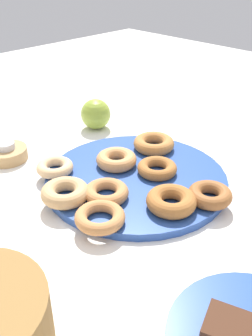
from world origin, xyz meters
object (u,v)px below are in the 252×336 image
Objects in this scene: donut_7 at (100,217)px; candle_holder at (7,154)px; donut_2 at (115,160)px; donut_3 at (106,192)px; tealight at (5,146)px; apple at (96,114)px; donut_6 at (154,143)px; brownie_far at (227,332)px; donut_8 at (210,195)px; donut_1 at (55,167)px; donut_plate at (136,178)px; donut_0 at (65,193)px; donut_4 at (171,201)px; donut_5 at (157,168)px.

donut_7 is 0.34m from candle_holder.
donut_2 is 1.03× the size of donut_3.
apple is at bearing -93.26° from tealight.
donut_6 is 1.71× the size of brownie_far.
donut_7 is 0.21m from donut_8.
donut_plate is at bearing -139.56° from donut_1.
donut_plate is 0.16m from donut_0.
brownie_far is at bearing 142.96° from donut_4.
donut_6 is (0.18, -0.15, -0.00)m from donut_4.
donut_3 is 0.23m from donut_6.
donut_5 is 0.30m from apple.
donut_2 is at bearing -26.31° from brownie_far.
donut_5 is at bearing -124.07° from donut_plate.
donut_8 is 0.47m from candle_holder.
donut_4 is 1.11× the size of donut_5.
donut_4 is at bearing 139.12° from donut_6.
donut_6 is 1.19× the size of apple.
donut_5 is 0.20m from donut_7.
donut_2 reaches higher than donut_8.
donut_6 is at bearing -66.93° from donut_7.
tealight is at bearing 31.90° from donut_2.
donut_1 is 0.15m from candle_holder.
donut_5 reaches higher than donut_plate.
brownie_far is (-0.47, 0.09, 0.01)m from donut_1.
donut_6 reaches higher than donut_8.
donut_4 reaches higher than candle_holder.
donut_2 is 0.26m from candle_holder.
donut_8 is at bearing 158.47° from donut_6.
tealight is at bearing 30.27° from donut_5.
brownie_far is (-0.40, 0.32, 0.00)m from donut_6.
donut_1 is 1.39× the size of brownie_far.
apple is at bearing -16.04° from donut_5.
tealight is at bearing 86.74° from apple.
apple reaches higher than donut_7.
brownie_far reaches higher than tealight.
donut_4 is at bearing -163.60° from donut_1.
donut_5 is 0.35m from tealight.
donut_5 is 0.11m from donut_6.
donut_2 reaches higher than donut_3.
donut_0 is at bearing 176.39° from tealight.
donut_6 is at bearing -21.53° from donut_8.
donut_4 reaches higher than donut_3.
donut_0 reaches higher than donut_8.
tealight is (0.34, -0.02, 0.01)m from donut_7.
donut_0 is (0.04, 0.16, 0.02)m from donut_plate.
donut_6 is (-0.08, -0.23, 0.00)m from donut_1.
donut_6 is at bearing -108.96° from donut_1.
donut_plate is 4.13× the size of donut_0.
tealight is (0.22, 0.14, 0.00)m from donut_2.
donut_6 is 2.25× the size of tealight.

